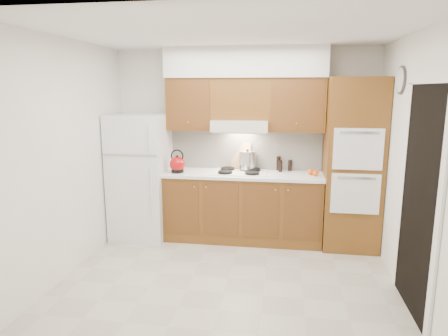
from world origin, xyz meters
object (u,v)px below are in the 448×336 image
object	(u,v)px
oven_cabinet	(352,165)
stock_pot	(247,160)
fridge	(141,176)
kettle	(177,164)

from	to	relation	value
oven_cabinet	stock_pot	distance (m)	1.38
fridge	kettle	xyz separation A→B (m)	(0.54, -0.05, 0.20)
kettle	stock_pot	distance (m)	0.96
fridge	kettle	size ratio (longest dim) A/B	8.18
oven_cabinet	fridge	bearing A→B (deg)	-179.30
stock_pot	kettle	bearing A→B (deg)	-164.23
oven_cabinet	kettle	bearing A→B (deg)	-177.85
fridge	oven_cabinet	size ratio (longest dim) A/B	0.78
fridge	kettle	world-z (taller)	fridge
kettle	stock_pot	xyz separation A→B (m)	(0.93, 0.26, 0.03)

